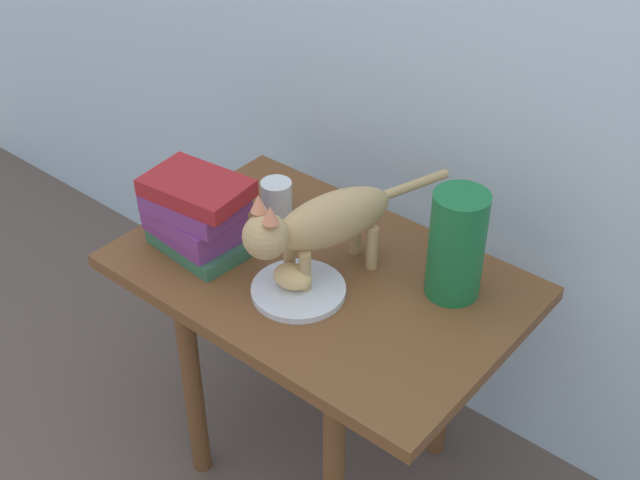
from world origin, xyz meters
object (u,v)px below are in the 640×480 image
(book_stack, at_px, (197,214))
(candle_jar, at_px, (277,201))
(green_vase, at_px, (457,245))
(side_table, at_px, (320,303))
(bread_roll, at_px, (293,277))
(cat, at_px, (321,223))
(plate, at_px, (298,290))

(book_stack, xyz_separation_m, candle_jar, (0.04, 0.20, -0.05))
(green_vase, relative_size, candle_jar, 2.69)
(side_table, xyz_separation_m, book_stack, (-0.25, -0.10, 0.17))
(candle_jar, bearing_deg, green_vase, 2.58)
(bread_roll, xyz_separation_m, book_stack, (-0.25, -0.01, 0.05))
(bread_roll, distance_m, book_stack, 0.26)
(green_vase, bearing_deg, side_table, -154.00)
(cat, bearing_deg, bread_roll, -96.60)
(cat, distance_m, book_stack, 0.28)
(cat, bearing_deg, green_vase, 29.29)
(cat, height_order, green_vase, same)
(plate, xyz_separation_m, green_vase, (0.23, 0.20, 0.11))
(plate, height_order, green_vase, green_vase)
(side_table, height_order, candle_jar, candle_jar)
(plate, distance_m, candle_jar, 0.28)
(bread_roll, xyz_separation_m, cat, (0.01, 0.07, 0.09))
(green_vase, xyz_separation_m, candle_jar, (-0.45, -0.02, -0.08))
(book_stack, bearing_deg, candle_jar, 77.35)
(bread_roll, bearing_deg, cat, 83.40)
(bread_roll, distance_m, cat, 0.12)
(cat, bearing_deg, side_table, 134.36)
(side_table, bearing_deg, cat, -45.64)
(cat, relative_size, green_vase, 2.02)
(bread_roll, height_order, candle_jar, candle_jar)
(plate, height_order, book_stack, book_stack)
(side_table, xyz_separation_m, plate, (0.01, -0.08, 0.09))
(plate, bearing_deg, candle_jar, 140.65)
(side_table, bearing_deg, plate, -82.24)
(book_stack, xyz_separation_m, green_vase, (0.49, 0.22, 0.03))
(side_table, distance_m, candle_jar, 0.26)
(side_table, height_order, book_stack, book_stack)
(side_table, relative_size, green_vase, 3.62)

